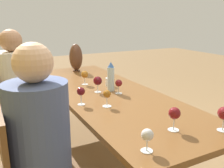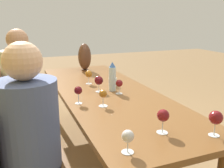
% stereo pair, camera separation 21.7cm
% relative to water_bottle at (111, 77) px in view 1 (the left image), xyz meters
% --- Properties ---
extents(ground_plane, '(14.00, 14.00, 0.00)m').
position_rel_water_bottle_xyz_m(ground_plane, '(-0.00, 0.05, -0.86)').
color(ground_plane, olive).
extents(dining_table, '(2.43, 0.84, 0.72)m').
position_rel_water_bottle_xyz_m(dining_table, '(-0.00, 0.05, -0.20)').
color(dining_table, brown).
rests_on(dining_table, ground_plane).
extents(water_bottle, '(0.07, 0.07, 0.27)m').
position_rel_water_bottle_xyz_m(water_bottle, '(0.00, 0.00, 0.00)').
color(water_bottle, silver).
rests_on(water_bottle, dining_table).
extents(water_tumbler, '(0.08, 0.08, 0.08)m').
position_rel_water_bottle_xyz_m(water_tumbler, '(0.14, -0.06, -0.09)').
color(water_tumbler, silver).
rests_on(water_tumbler, dining_table).
extents(vase, '(0.16, 0.16, 0.35)m').
position_rel_water_bottle_xyz_m(vase, '(0.96, -0.00, 0.05)').
color(vase, '#4C2D1E').
rests_on(vase, dining_table).
extents(wine_glass_0, '(0.07, 0.07, 0.15)m').
position_rel_water_bottle_xyz_m(wine_glass_0, '(-0.93, 0.05, -0.03)').
color(wine_glass_0, silver).
rests_on(wine_glass_0, dining_table).
extents(wine_glass_1, '(0.07, 0.07, 0.13)m').
position_rel_water_bottle_xyz_m(wine_glass_1, '(-0.37, 0.22, -0.04)').
color(wine_glass_1, silver).
rests_on(wine_glass_1, dining_table).
extents(wine_glass_2, '(0.06, 0.06, 0.14)m').
position_rel_water_bottle_xyz_m(wine_glass_2, '(-0.24, 0.38, -0.03)').
color(wine_glass_2, silver).
rests_on(wine_glass_2, dining_table).
extents(wine_glass_3, '(0.06, 0.06, 0.13)m').
position_rel_water_bottle_xyz_m(wine_glass_3, '(-0.12, -0.02, -0.04)').
color(wine_glass_3, silver).
rests_on(wine_glass_3, dining_table).
extents(wine_glass_4, '(0.08, 0.08, 0.15)m').
position_rel_water_bottle_xyz_m(wine_glass_4, '(0.01, 0.13, -0.03)').
color(wine_glass_4, silver).
rests_on(wine_glass_4, dining_table).
extents(wine_glass_5, '(0.07, 0.07, 0.14)m').
position_rel_water_bottle_xyz_m(wine_glass_5, '(0.31, 0.14, -0.03)').
color(wine_glass_5, silver).
rests_on(wine_glass_5, dining_table).
extents(wine_glass_6, '(0.07, 0.07, 0.12)m').
position_rel_water_bottle_xyz_m(wine_glass_6, '(-1.05, 0.33, -0.05)').
color(wine_glass_6, silver).
rests_on(wine_glass_6, dining_table).
extents(wine_glass_7, '(0.08, 0.08, 0.15)m').
position_rel_water_bottle_xyz_m(wine_glass_7, '(-1.07, -0.21, -0.02)').
color(wine_glass_7, silver).
rests_on(wine_glass_7, dining_table).
extents(chair_far, '(0.44, 0.44, 0.89)m').
position_rel_water_bottle_xyz_m(chair_far, '(0.47, 0.85, -0.37)').
color(chair_far, brown).
rests_on(chair_far, ground_plane).
extents(person_near, '(0.37, 0.37, 1.26)m').
position_rel_water_bottle_xyz_m(person_near, '(-0.58, 0.77, -0.18)').
color(person_near, '#2D2D38').
rests_on(person_near, ground_plane).
extents(person_far, '(0.35, 0.35, 1.28)m').
position_rel_water_bottle_xyz_m(person_far, '(0.47, 0.77, -0.17)').
color(person_far, '#2D2D38').
rests_on(person_far, ground_plane).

